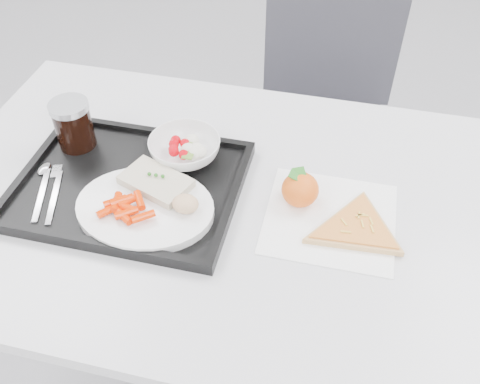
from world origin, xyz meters
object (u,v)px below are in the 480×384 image
object	(u,v)px
dinner_plate	(145,208)
salad_bowl	(185,149)
tangerine	(300,189)
cola_glass	(73,124)
table	(221,219)
chair	(323,100)
pizza_slice	(357,228)
tray	(130,186)

from	to	relation	value
dinner_plate	salad_bowl	bearing A→B (deg)	81.17
dinner_plate	tangerine	bearing A→B (deg)	21.01
cola_glass	tangerine	world-z (taller)	cola_glass
table	chair	distance (m)	0.73
cola_glass	tangerine	xyz separation A→B (m)	(0.50, -0.05, -0.04)
cola_glass	pizza_slice	size ratio (longest dim) A/B	0.36
chair	cola_glass	bearing A→B (deg)	-128.01
chair	salad_bowl	world-z (taller)	chair
pizza_slice	table	bearing A→B (deg)	173.87
tangerine	pizza_slice	distance (m)	0.13
chair	salad_bowl	xyz separation A→B (m)	(-0.24, -0.61, 0.25)
salad_bowl	cola_glass	size ratio (longest dim) A/B	1.41
chair	tangerine	world-z (taller)	chair
salad_bowl	pizza_slice	bearing A→B (deg)	-17.09
tangerine	pizza_slice	bearing A→B (deg)	-24.19
chair	salad_bowl	distance (m)	0.71
salad_bowl	tangerine	xyz separation A→B (m)	(0.26, -0.06, -0.00)
chair	tray	bearing A→B (deg)	-114.79
tray	pizza_slice	size ratio (longest dim) A/B	1.49
tray	cola_glass	xyz separation A→B (m)	(-0.16, 0.09, 0.06)
dinner_plate	pizza_slice	size ratio (longest dim) A/B	0.90
tray	dinner_plate	bearing A→B (deg)	-47.51
chair	pizza_slice	distance (m)	0.77
pizza_slice	salad_bowl	bearing A→B (deg)	162.91
dinner_plate	cola_glass	xyz separation A→B (m)	(-0.22, 0.16, 0.05)
dinner_plate	pizza_slice	bearing A→B (deg)	7.93
salad_bowl	pizza_slice	world-z (taller)	salad_bowl
tray	salad_bowl	xyz separation A→B (m)	(0.09, 0.11, 0.03)
chair	dinner_plate	size ratio (longest dim) A/B	3.44
tangerine	table	bearing A→B (deg)	-171.59
tray	salad_bowl	size ratio (longest dim) A/B	2.96
chair	dinner_plate	xyz separation A→B (m)	(-0.27, -0.78, 0.24)
chair	pizza_slice	xyz separation A→B (m)	(0.13, -0.73, 0.22)
salad_bowl	pizza_slice	xyz separation A→B (m)	(0.38, -0.12, -0.03)
chair	tray	world-z (taller)	chair
chair	dinner_plate	distance (m)	0.86
tray	salad_bowl	bearing A→B (deg)	50.34
table	cola_glass	bearing A→B (deg)	167.98
dinner_plate	table	bearing A→B (deg)	34.26
table	cola_glass	distance (m)	0.38
tangerine	pizza_slice	xyz separation A→B (m)	(0.12, -0.05, -0.02)
table	cola_glass	xyz separation A→B (m)	(-0.34, 0.07, 0.14)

